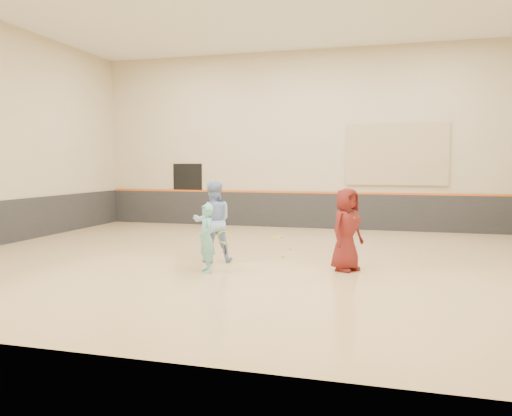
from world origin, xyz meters
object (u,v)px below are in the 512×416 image
(girl, at_px, (206,238))
(spare_racket, at_px, (276,236))
(young_man, at_px, (347,230))
(instructor, at_px, (213,221))

(girl, bearing_deg, spare_racket, 142.05)
(spare_racket, bearing_deg, young_man, -59.95)
(spare_racket, bearing_deg, girl, -92.82)
(instructor, relative_size, spare_racket, 2.82)
(girl, xyz_separation_m, young_man, (2.70, 0.92, 0.16))
(instructor, bearing_deg, spare_racket, -120.99)
(instructor, bearing_deg, young_man, 153.06)
(instructor, height_order, spare_racket, instructor)
(young_man, distance_m, spare_racket, 4.95)
(instructor, xyz_separation_m, spare_racket, (0.51, 4.07, -0.86))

